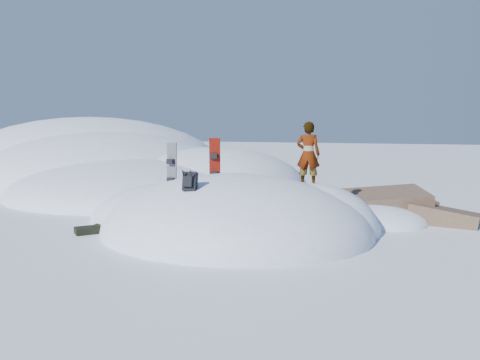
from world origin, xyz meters
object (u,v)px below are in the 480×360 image
(snowboard_dark, at_px, (171,173))
(person, at_px, (308,154))
(snowboard_red, at_px, (215,167))
(backpack, at_px, (190,181))

(snowboard_dark, xyz_separation_m, person, (3.46, 0.94, 0.51))
(snowboard_red, bearing_deg, backpack, -94.93)
(backpack, bearing_deg, person, 38.48)
(snowboard_dark, bearing_deg, backpack, -39.09)
(snowboard_red, distance_m, snowboard_dark, 1.17)
(backpack, relative_size, person, 0.30)
(snowboard_red, xyz_separation_m, person, (2.47, 0.33, 0.37))
(snowboard_dark, height_order, person, person)
(snowboard_red, xyz_separation_m, snowboard_dark, (-0.99, -0.61, -0.13))
(snowboard_red, height_order, backpack, snowboard_red)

